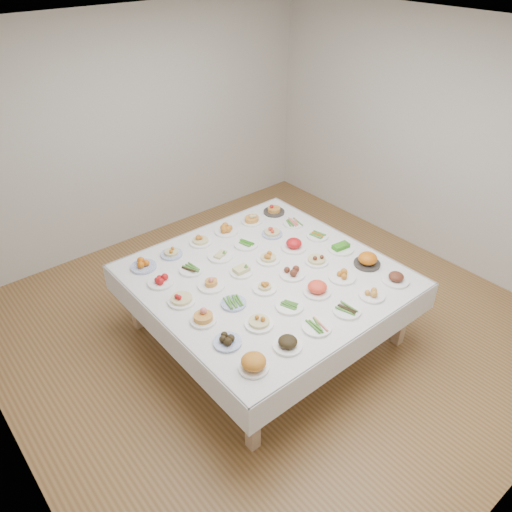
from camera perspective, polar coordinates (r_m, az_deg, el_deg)
room_envelope at (r=4.27m, az=1.95°, el=10.74°), size 5.02×5.02×2.81m
display_table at (r=4.73m, az=1.16°, el=-2.74°), size 2.25×2.25×0.75m
dish_0 at (r=3.74m, az=-0.28°, el=-11.95°), size 0.23×0.23×0.15m
dish_1 at (r=3.92m, az=3.64°, el=-9.78°), size 0.23×0.23×0.12m
dish_2 at (r=4.12m, az=6.96°, el=-7.91°), size 0.25×0.24×0.06m
dish_3 at (r=4.32m, az=10.36°, el=-6.04°), size 0.24×0.24×0.06m
dish_4 at (r=4.52m, az=13.13°, el=-4.14°), size 0.23×0.23×0.09m
dish_5 at (r=4.74m, az=15.73°, el=-2.25°), size 0.25×0.25×0.13m
dish_6 at (r=3.95m, az=-3.30°, el=-9.49°), size 0.22×0.22×0.10m
dish_7 at (r=4.10m, az=0.35°, el=-7.18°), size 0.25×0.25×0.14m
dish_8 at (r=4.31m, az=3.86°, el=-5.66°), size 0.24×0.24×0.05m
dish_9 at (r=4.45m, az=7.03°, el=-3.39°), size 0.27×0.27×0.16m
dish_10 at (r=4.68m, az=9.83°, el=-2.09°), size 0.25×0.25×0.10m
dish_11 at (r=4.90m, az=12.65°, el=-0.30°), size 0.28×0.28×0.15m
dish_12 at (r=4.15m, az=-6.07°, el=-6.69°), size 0.25×0.24×0.14m
dish_13 at (r=4.33m, az=-2.58°, el=-5.33°), size 0.22×0.22×0.05m
dish_14 at (r=4.48m, az=1.00°, el=-3.38°), size 0.22×0.22×0.11m
dish_15 at (r=4.67m, az=4.17°, el=-1.77°), size 0.24×0.24×0.10m
dish_16 at (r=4.86m, az=6.96°, el=-0.18°), size 0.22×0.22×0.12m
dish_17 at (r=5.09m, az=9.68°, el=1.12°), size 0.25×0.25×0.11m
dish_18 at (r=4.37m, az=-8.54°, el=-4.48°), size 0.27×0.27×0.14m
dish_19 at (r=4.53m, az=-5.15°, el=-2.96°), size 0.24×0.24×0.12m
dish_20 at (r=4.69m, az=-1.69°, el=-1.56°), size 0.21×0.21×0.10m
dish_21 at (r=4.85m, az=1.42°, el=0.07°), size 0.23×0.23×0.13m
dish_22 at (r=5.04m, az=4.35°, el=1.46°), size 0.25×0.25×0.14m
dish_23 at (r=5.28m, az=7.04°, el=2.36°), size 0.22×0.22×0.05m
dish_24 at (r=4.64m, az=-10.87°, el=-2.67°), size 0.24×0.24×0.10m
dish_25 at (r=4.76m, az=-7.40°, el=-1.44°), size 0.23×0.23×0.06m
dish_26 at (r=4.92m, az=-4.10°, el=0.20°), size 0.25×0.25×0.09m
dish_27 at (r=5.10m, az=-1.15°, el=1.42°), size 0.24×0.24×0.05m
dish_28 at (r=5.26m, az=1.86°, el=2.91°), size 0.21×0.21×0.12m
dish_29 at (r=5.48m, az=4.28°, el=3.78°), size 0.21×0.21×0.05m
dish_30 at (r=4.87m, az=-12.77°, el=-0.86°), size 0.24×0.24×0.11m
dish_31 at (r=5.00m, az=-9.67°, el=0.57°), size 0.21×0.21×0.11m
dish_32 at (r=5.15m, az=-6.37°, el=1.98°), size 0.23×0.23×0.12m
dish_33 at (r=5.31m, az=-3.41°, el=3.17°), size 0.24×0.24×0.11m
dish_34 at (r=5.48m, az=-0.49°, el=4.36°), size 0.22×0.22×0.13m
dish_35 at (r=5.68m, az=2.08°, el=5.47°), size 0.24×0.24×0.13m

